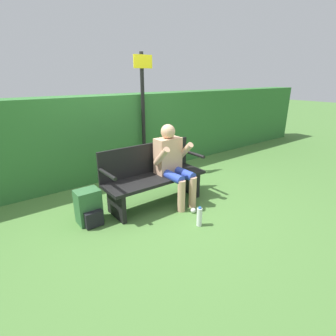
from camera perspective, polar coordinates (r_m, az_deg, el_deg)
The scene contains 8 objects.
ground_plane at distance 4.05m, azimuth -2.57°, elevation -7.76°, with size 40.00×40.00×0.00m, color #4C7A38.
hedge_back at distance 5.13m, azimuth -13.21°, elevation 6.68°, with size 12.00×0.55×1.53m.
park_bench at distance 3.92m, azimuth -3.25°, elevation -1.65°, with size 1.56×0.51×0.89m.
person_seated at distance 3.90m, azimuth 0.93°, elevation 1.58°, with size 0.53×0.62×1.18m.
backpack at distance 3.62m, azimuth -16.83°, elevation -8.25°, with size 0.31×0.32×0.46m.
water_bottle at distance 3.46m, azimuth 6.85°, elevation -10.50°, with size 0.07×0.07×0.27m.
signpost at distance 5.01m, azimuth -5.42°, elevation 12.75°, with size 0.38×0.09×2.25m.
litter_crumple at distance 3.79m, azimuth 5.52°, elevation -9.19°, with size 0.07×0.07×0.07m.
Camera 1 is at (-2.05, -2.96, 1.84)m, focal length 28.00 mm.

